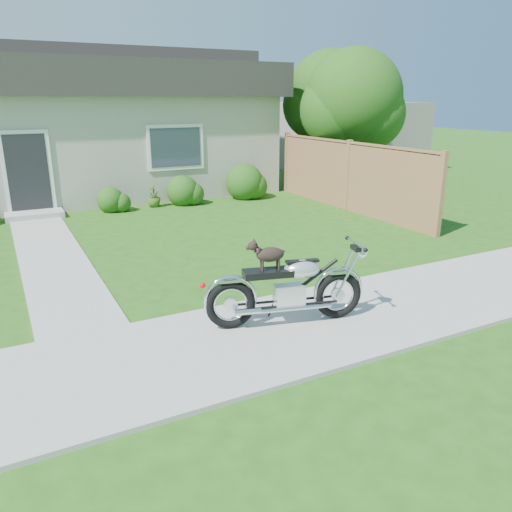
{
  "coord_description": "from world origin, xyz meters",
  "views": [
    {
      "loc": [
        -2.25,
        -5.18,
        2.96
      ],
      "look_at": [
        0.98,
        1.0,
        0.75
      ],
      "focal_mm": 35.0,
      "sensor_mm": 36.0,
      "label": 1
    }
  ],
  "objects_px": {
    "potted_plant_right": "(154,195)",
    "house": "(68,125)",
    "tree_far": "(335,99)",
    "fence": "(348,176)",
    "tree_near": "(358,102)",
    "motorcycle_with_dog": "(289,287)"
  },
  "relations": [
    {
      "from": "motorcycle_with_dog",
      "to": "potted_plant_right",
      "type": "bearing_deg",
      "value": 100.31
    },
    {
      "from": "tree_near",
      "to": "motorcycle_with_dog",
      "type": "xyz_separation_m",
      "value": [
        -6.69,
        -7.14,
        -2.28
      ]
    },
    {
      "from": "potted_plant_right",
      "to": "motorcycle_with_dog",
      "type": "bearing_deg",
      "value": -94.3
    },
    {
      "from": "potted_plant_right",
      "to": "tree_near",
      "type": "bearing_deg",
      "value": -11.98
    },
    {
      "from": "tree_near",
      "to": "tree_far",
      "type": "bearing_deg",
      "value": 71.32
    },
    {
      "from": "fence",
      "to": "motorcycle_with_dog",
      "type": "bearing_deg",
      "value": -133.25
    },
    {
      "from": "potted_plant_right",
      "to": "house",
      "type": "bearing_deg",
      "value": 115.56
    },
    {
      "from": "house",
      "to": "potted_plant_right",
      "type": "relative_size",
      "value": 19.01
    },
    {
      "from": "tree_far",
      "to": "potted_plant_right",
      "type": "xyz_separation_m",
      "value": [
        -6.8,
        -0.93,
        -2.6
      ]
    },
    {
      "from": "potted_plant_right",
      "to": "fence",
      "type": "bearing_deg",
      "value": -31.03
    },
    {
      "from": "tree_far",
      "to": "motorcycle_with_dog",
      "type": "distance_m",
      "value": 12.18
    },
    {
      "from": "tree_near",
      "to": "tree_far",
      "type": "xyz_separation_m",
      "value": [
        0.75,
        2.21,
        0.1
      ]
    },
    {
      "from": "house",
      "to": "potted_plant_right",
      "type": "distance_m",
      "value": 4.23
    },
    {
      "from": "fence",
      "to": "potted_plant_right",
      "type": "relative_size",
      "value": 9.99
    },
    {
      "from": "house",
      "to": "tree_near",
      "type": "bearing_deg",
      "value": -31.56
    },
    {
      "from": "motorcycle_with_dog",
      "to": "tree_near",
      "type": "bearing_deg",
      "value": 61.47
    },
    {
      "from": "house",
      "to": "tree_far",
      "type": "distance_m",
      "value": 8.85
    },
    {
      "from": "house",
      "to": "tree_near",
      "type": "xyz_separation_m",
      "value": [
        7.7,
        -4.73,
        0.68
      ]
    },
    {
      "from": "tree_far",
      "to": "motorcycle_with_dog",
      "type": "height_order",
      "value": "tree_far"
    },
    {
      "from": "fence",
      "to": "tree_far",
      "type": "xyz_separation_m",
      "value": [
        2.15,
        3.73,
        2.0
      ]
    },
    {
      "from": "fence",
      "to": "tree_far",
      "type": "distance_m",
      "value": 4.74
    },
    {
      "from": "house",
      "to": "motorcycle_with_dog",
      "type": "bearing_deg",
      "value": -85.11
    }
  ]
}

